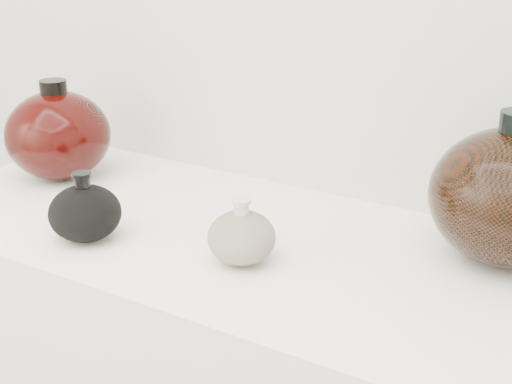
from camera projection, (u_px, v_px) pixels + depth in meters
The scene contains 4 objects.
black_gourd_vase at pixel (85, 212), 1.13m from camera, with size 0.14×0.14×0.11m.
cream_gourd_vase at pixel (242, 237), 1.06m from camera, with size 0.13×0.13×0.10m.
left_round_pot at pixel (58, 135), 1.39m from camera, with size 0.24×0.24×0.19m.
right_round_pot at pixel (511, 196), 1.04m from camera, with size 0.24×0.24×0.23m.
Camera 1 is at (0.58, 0.07, 1.39)m, focal length 50.00 mm.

